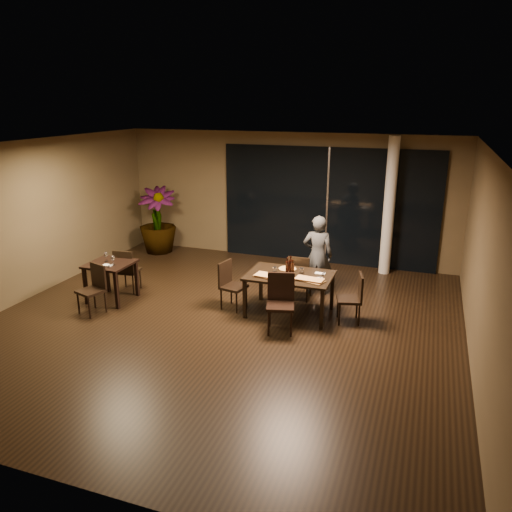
# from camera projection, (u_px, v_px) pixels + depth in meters

# --- Properties ---
(ground) EXTENTS (8.00, 8.00, 0.00)m
(ground) POSITION_uv_depth(u_px,v_px,m) (221.00, 323.00, 8.65)
(ground) COLOR black
(ground) RESTS_ON ground
(wall_back) EXTENTS (8.00, 0.10, 3.00)m
(wall_back) POSITION_uv_depth(u_px,v_px,m) (287.00, 197.00, 11.84)
(wall_back) COLOR brown
(wall_back) RESTS_ON ground
(wall_front) EXTENTS (8.00, 0.10, 3.00)m
(wall_front) POSITION_uv_depth(u_px,v_px,m) (42.00, 353.00, 4.55)
(wall_front) COLOR brown
(wall_front) RESTS_ON ground
(wall_left) EXTENTS (0.10, 8.00, 3.00)m
(wall_left) POSITION_uv_depth(u_px,v_px,m) (23.00, 221.00, 9.48)
(wall_left) COLOR brown
(wall_left) RESTS_ON ground
(wall_right) EXTENTS (0.10, 8.00, 3.00)m
(wall_right) POSITION_uv_depth(u_px,v_px,m) (487.00, 266.00, 6.91)
(wall_right) COLOR brown
(wall_right) RESTS_ON ground
(ceiling) EXTENTS (8.00, 8.00, 0.04)m
(ceiling) POSITION_uv_depth(u_px,v_px,m) (217.00, 146.00, 7.74)
(ceiling) COLOR silver
(ceiling) RESTS_ON wall_back
(window_panel) EXTENTS (5.00, 0.06, 2.70)m
(window_panel) POSITION_uv_depth(u_px,v_px,m) (327.00, 206.00, 11.48)
(window_panel) COLOR black
(window_panel) RESTS_ON ground
(column) EXTENTS (0.24, 0.24, 3.00)m
(column) POSITION_uv_depth(u_px,v_px,m) (389.00, 207.00, 10.72)
(column) COLOR silver
(column) RESTS_ON ground
(main_table) EXTENTS (1.50, 1.00, 0.75)m
(main_table) POSITION_uv_depth(u_px,v_px,m) (290.00, 278.00, 8.85)
(main_table) COLOR black
(main_table) RESTS_ON ground
(side_table) EXTENTS (0.80, 0.80, 0.75)m
(side_table) POSITION_uv_depth(u_px,v_px,m) (110.00, 269.00, 9.49)
(side_table) COLOR black
(side_table) RESTS_ON ground
(chair_main_far) EXTENTS (0.43, 0.43, 0.90)m
(chair_main_far) POSITION_uv_depth(u_px,v_px,m) (300.00, 275.00, 9.52)
(chair_main_far) COLOR black
(chair_main_far) RESTS_ON ground
(chair_main_near) EXTENTS (0.55, 0.55, 0.97)m
(chair_main_near) POSITION_uv_depth(u_px,v_px,m) (281.00, 299.00, 8.27)
(chair_main_near) COLOR black
(chair_main_near) RESTS_ON ground
(chair_main_left) EXTENTS (0.48, 0.48, 0.89)m
(chair_main_left) POSITION_uv_depth(u_px,v_px,m) (230.00, 282.00, 9.17)
(chair_main_left) COLOR black
(chair_main_left) RESTS_ON ground
(chair_main_right) EXTENTS (0.50, 0.50, 0.88)m
(chair_main_right) POSITION_uv_depth(u_px,v_px,m) (354.00, 296.00, 8.57)
(chair_main_right) COLOR black
(chair_main_right) RESTS_ON ground
(chair_side_far) EXTENTS (0.46, 0.46, 0.89)m
(chair_side_far) POSITION_uv_depth(u_px,v_px,m) (126.00, 269.00, 9.91)
(chair_side_far) COLOR black
(chair_side_far) RESTS_ON ground
(chair_side_near) EXTENTS (0.52, 0.52, 0.89)m
(chair_side_near) POSITION_uv_depth(u_px,v_px,m) (94.00, 286.00, 8.98)
(chair_side_near) COLOR black
(chair_side_near) RESTS_ON ground
(diner) EXTENTS (0.57, 0.41, 1.59)m
(diner) POSITION_uv_depth(u_px,v_px,m) (318.00, 255.00, 9.74)
(diner) COLOR #313436
(diner) RESTS_ON ground
(potted_plant) EXTENTS (1.18, 1.18, 1.64)m
(potted_plant) POSITION_uv_depth(u_px,v_px,m) (157.00, 220.00, 12.45)
(potted_plant) COLOR #214F1A
(potted_plant) RESTS_ON ground
(pizza_board_left) EXTENTS (0.60, 0.38, 0.01)m
(pizza_board_left) POSITION_uv_depth(u_px,v_px,m) (270.00, 277.00, 8.69)
(pizza_board_left) COLOR #4D2F19
(pizza_board_left) RESTS_ON main_table
(pizza_board_right) EXTENTS (0.58, 0.41, 0.01)m
(pizza_board_right) POSITION_uv_depth(u_px,v_px,m) (309.00, 280.00, 8.52)
(pizza_board_right) COLOR #412B15
(pizza_board_right) RESTS_ON main_table
(oblong_pizza_left) EXTENTS (0.54, 0.30, 0.02)m
(oblong_pizza_left) POSITION_uv_depth(u_px,v_px,m) (270.00, 276.00, 8.68)
(oblong_pizza_left) COLOR maroon
(oblong_pizza_left) RESTS_ON pizza_board_left
(oblong_pizza_right) EXTENTS (0.48, 0.26, 0.02)m
(oblong_pizza_right) POSITION_uv_depth(u_px,v_px,m) (309.00, 279.00, 8.52)
(oblong_pizza_right) COLOR maroon
(oblong_pizza_right) RESTS_ON pizza_board_right
(round_pizza) EXTENTS (0.31, 0.31, 0.01)m
(round_pizza) POSITION_uv_depth(u_px,v_px,m) (287.00, 269.00, 9.08)
(round_pizza) COLOR red
(round_pizza) RESTS_ON main_table
(bottle_a) EXTENTS (0.06, 0.06, 0.29)m
(bottle_a) POSITION_uv_depth(u_px,v_px,m) (287.00, 265.00, 8.86)
(bottle_a) COLOR black
(bottle_a) RESTS_ON main_table
(bottle_b) EXTENTS (0.06, 0.06, 0.27)m
(bottle_b) POSITION_uv_depth(u_px,v_px,m) (293.00, 267.00, 8.78)
(bottle_b) COLOR black
(bottle_b) RESTS_ON main_table
(bottle_c) EXTENTS (0.07, 0.07, 0.30)m
(bottle_c) POSITION_uv_depth(u_px,v_px,m) (290.00, 264.00, 8.91)
(bottle_c) COLOR black
(bottle_c) RESTS_ON main_table
(tumbler_left) EXTENTS (0.07, 0.07, 0.09)m
(tumbler_left) POSITION_uv_depth(u_px,v_px,m) (275.00, 269.00, 8.96)
(tumbler_left) COLOR white
(tumbler_left) RESTS_ON main_table
(tumbler_right) EXTENTS (0.08, 0.08, 0.09)m
(tumbler_right) POSITION_uv_depth(u_px,v_px,m) (302.00, 271.00, 8.88)
(tumbler_right) COLOR white
(tumbler_right) RESTS_ON main_table
(napkin_near) EXTENTS (0.20, 0.15, 0.01)m
(napkin_near) POSITION_uv_depth(u_px,v_px,m) (317.00, 279.00, 8.60)
(napkin_near) COLOR white
(napkin_near) RESTS_ON main_table
(napkin_far) EXTENTS (0.18, 0.10, 0.01)m
(napkin_far) POSITION_uv_depth(u_px,v_px,m) (320.00, 273.00, 8.85)
(napkin_far) COLOR white
(napkin_far) RESTS_ON main_table
(wine_glass_a) EXTENTS (0.08, 0.08, 0.18)m
(wine_glass_a) POSITION_uv_depth(u_px,v_px,m) (106.00, 257.00, 9.50)
(wine_glass_a) COLOR white
(wine_glass_a) RESTS_ON side_table
(wine_glass_b) EXTENTS (0.08, 0.08, 0.18)m
(wine_glass_b) POSITION_uv_depth(u_px,v_px,m) (113.00, 260.00, 9.30)
(wine_glass_b) COLOR white
(wine_glass_b) RESTS_ON side_table
(side_napkin) EXTENTS (0.19, 0.12, 0.01)m
(side_napkin) POSITION_uv_depth(u_px,v_px,m) (107.00, 265.00, 9.29)
(side_napkin) COLOR white
(side_napkin) RESTS_ON side_table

